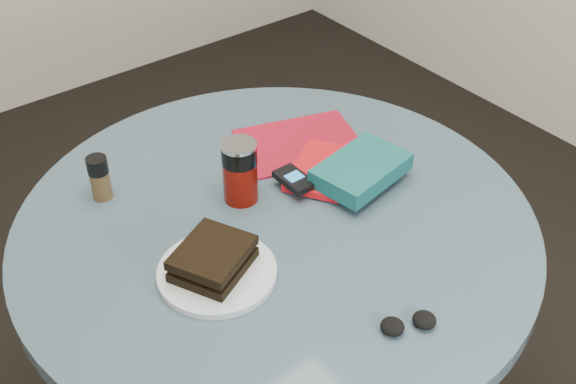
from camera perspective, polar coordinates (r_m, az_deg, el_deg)
table at (r=1.49m, az=-0.92°, el=-6.90°), size 1.00×1.00×0.75m
plate at (r=1.27m, az=-5.63°, el=-6.35°), size 0.26×0.26×0.01m
sandwich at (r=1.25m, az=-5.96°, el=-5.25°), size 0.17×0.16×0.05m
soda_can at (r=1.39m, az=-3.82°, el=1.62°), size 0.09×0.09×0.13m
pepper_grinder at (r=1.45m, az=-14.67°, el=1.13°), size 0.05×0.05×0.09m
magazine at (r=1.58m, az=0.95°, el=3.90°), size 0.30×0.26×0.00m
red_book at (r=1.49m, az=2.80°, el=1.79°), size 0.21×0.20×0.01m
novel at (r=1.45m, az=5.80°, el=1.77°), size 0.21×0.15×0.04m
mp3_player at (r=1.43m, az=0.50°, el=1.00°), size 0.05×0.09×0.02m
headphones at (r=1.19m, az=9.49°, el=-10.19°), size 0.10×0.07×0.02m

